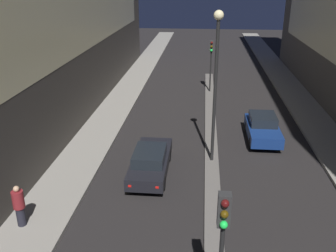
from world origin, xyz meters
TOP-DOWN VIEW (x-y plane):
  - median_strip at (0.00, 16.48)m, footprint 0.71×30.96m
  - traffic_light_near at (0.00, 3.57)m, footprint 0.32×0.42m
  - traffic_light_mid at (0.00, 26.03)m, footprint 0.32×0.42m
  - street_lamp at (0.00, 13.53)m, footprint 0.46×0.46m
  - car_left_lane at (-3.01, 11.98)m, footprint 1.71×4.71m
  - car_right_lane at (3.01, 16.74)m, footprint 1.76×4.03m
  - pedestrian_on_left_sidewalk at (-7.36, 7.28)m, footprint 0.44×0.44m

SIDE VIEW (x-z plane):
  - median_strip at x=0.00m, z-range 0.00..0.14m
  - car_left_lane at x=-3.01m, z-range 0.02..1.43m
  - car_right_lane at x=3.01m, z-range 0.01..1.50m
  - pedestrian_on_left_sidewalk at x=-7.36m, z-range 0.20..1.92m
  - traffic_light_near at x=0.00m, z-range 1.13..5.30m
  - traffic_light_mid at x=0.00m, z-range 1.13..5.30m
  - street_lamp at x=0.00m, z-range 1.27..8.79m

